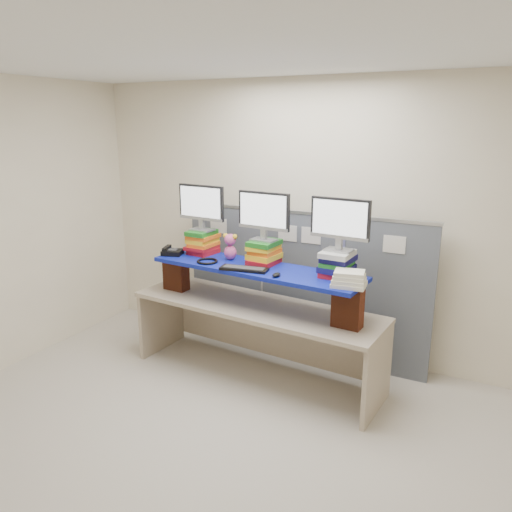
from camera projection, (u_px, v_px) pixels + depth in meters
The scene contains 18 objects.
room at pixel (204, 271), 3.36m from camera, with size 5.00×4.00×2.80m.
cubicle_partition at pixel (301, 285), 5.05m from camera, with size 2.60×0.06×1.53m.
desk at pixel (256, 319), 4.66m from camera, with size 2.45×0.89×0.73m.
brick_pier_left at pixel (176, 274), 5.00m from camera, with size 0.24×0.13×0.33m, color maroon.
brick_pier_right at pixel (348, 308), 4.08m from camera, with size 0.24×0.13×0.33m, color maroon.
blue_board at pixel (256, 269), 4.53m from camera, with size 2.01×0.50×0.04m, color #0B0E8D.
book_stack_left at pixel (203, 242), 4.95m from camera, with size 0.28×0.32×0.24m.
book_stack_center at pixel (264, 252), 4.60m from camera, with size 0.28×0.32×0.22m.
book_stack_right at pixel (337, 264), 4.22m from camera, with size 0.28×0.33×0.22m.
monitor_left at pixel (201, 205), 4.85m from camera, with size 0.52×0.16×0.45m.
monitor_center at pixel (264, 213), 4.50m from camera, with size 0.52×0.16×0.45m.
monitor_right at pixel (340, 221), 4.12m from camera, with size 0.52×0.16×0.45m.
keyboard at pixel (244, 269), 4.41m from camera, with size 0.44×0.21×0.03m.
mouse at pixel (276, 275), 4.23m from camera, with size 0.06×0.11×0.03m, color black.
desk_phone at pixel (172, 252), 4.93m from camera, with size 0.23×0.22×0.08m.
headset at pixel (207, 261), 4.66m from camera, with size 0.20×0.20×0.02m, color black.
plush_toy at pixel (230, 246), 4.73m from camera, with size 0.15×0.11×0.25m.
binder_stack at pixel (349, 279), 3.97m from camera, with size 0.29×0.25×0.13m.
Camera 1 is at (1.77, -2.71, 2.37)m, focal length 35.00 mm.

